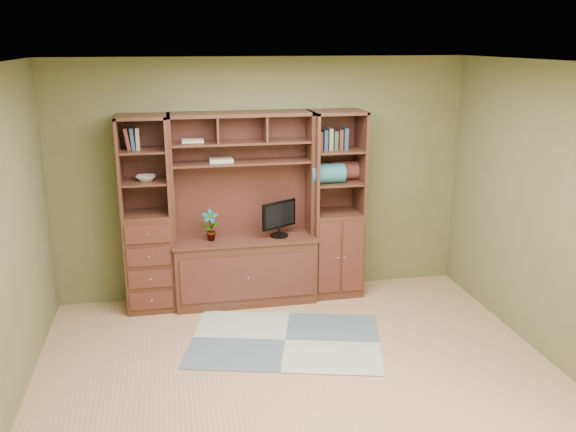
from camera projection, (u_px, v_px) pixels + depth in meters
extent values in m
cube|color=tan|center=(302.00, 381.00, 5.13)|extent=(4.60, 4.10, 0.04)
cube|color=white|center=(304.00, 63.00, 4.40)|extent=(4.60, 4.10, 0.04)
cube|color=olive|center=(263.00, 179.00, 6.65)|extent=(4.50, 0.04, 2.60)
cube|color=olive|center=(395.00, 361.00, 2.88)|extent=(4.50, 0.04, 2.60)
cube|color=olive|center=(560.00, 218.00, 5.19)|extent=(0.04, 4.00, 2.60)
cube|color=#4B271A|center=(244.00, 211.00, 6.43)|extent=(1.54, 0.53, 2.05)
cube|color=#4B271A|center=(147.00, 215.00, 6.28)|extent=(0.50, 0.45, 2.05)
cube|color=#4B271A|center=(336.00, 205.00, 6.66)|extent=(0.55, 0.45, 2.05)
cube|color=gray|center=(285.00, 340.00, 5.81)|extent=(2.04, 1.61, 0.01)
cube|color=black|center=(279.00, 212.00, 6.47)|extent=(0.48, 0.38, 0.53)
imported|color=#A74538|center=(210.00, 225.00, 6.36)|extent=(0.18, 0.12, 0.34)
cube|color=beige|center=(221.00, 160.00, 6.32)|extent=(0.24, 0.18, 0.04)
imported|color=beige|center=(146.00, 178.00, 6.17)|extent=(0.20, 0.20, 0.05)
cube|color=#2F6E7C|center=(327.00, 173.00, 6.49)|extent=(0.37, 0.21, 0.21)
cube|color=brown|center=(348.00, 170.00, 6.66)|extent=(0.36, 0.20, 0.20)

